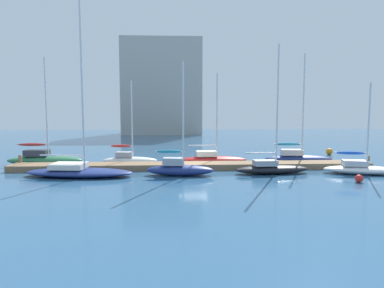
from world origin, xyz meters
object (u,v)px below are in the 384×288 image
object	(u,v)px
sailboat_3	(179,168)
sailboat_7	(361,168)
sailboat_4	(212,159)
mooring_buoy_red	(359,178)
sailboat_6	(297,157)
harbor_building_distant	(162,87)
sailboat_5	(271,167)
sailboat_0	(44,158)
sailboat_1	(78,170)
mooring_buoy_orange	(329,151)
sailboat_2	(129,159)

from	to	relation	value
sailboat_3	sailboat_7	size ratio (longest dim) A/B	1.22
sailboat_4	mooring_buoy_red	distance (m)	13.16
sailboat_6	harbor_building_distant	world-z (taller)	harbor_building_distant
sailboat_5	mooring_buoy_red	size ratio (longest dim) A/B	18.19
sailboat_7	mooring_buoy_red	distance (m)	3.71
sailboat_0	sailboat_7	bearing A→B (deg)	-11.81
sailboat_7	sailboat_4	bearing A→B (deg)	166.70
sailboat_5	sailboat_3	bearing A→B (deg)	178.93
sailboat_7	mooring_buoy_red	world-z (taller)	sailboat_7
sailboat_4	sailboat_5	bearing A→B (deg)	-51.25
sailboat_1	mooring_buoy_orange	world-z (taller)	sailboat_1
sailboat_0	sailboat_1	size ratio (longest dim) A/B	0.73
sailboat_1	sailboat_6	world-z (taller)	sailboat_1
sailboat_0	mooring_buoy_orange	size ratio (longest dim) A/B	13.42
mooring_buoy_red	harbor_building_distant	distance (m)	53.89
sailboat_2	sailboat_0	bearing A→B (deg)	-178.50
sailboat_3	mooring_buoy_red	size ratio (longest dim) A/B	15.67
sailboat_6	harbor_building_distant	bearing A→B (deg)	114.14
sailboat_5	mooring_buoy_orange	size ratio (longest dim) A/B	13.93
mooring_buoy_orange	harbor_building_distant	bearing A→B (deg)	119.78
sailboat_2	sailboat_5	distance (m)	13.45
sailboat_6	sailboat_7	size ratio (longest dim) A/B	1.43
sailboat_6	mooring_buoy_red	bearing A→B (deg)	-76.62
sailboat_2	sailboat_3	xyz separation A→B (m)	(4.69, -5.89, 0.06)
mooring_buoy_red	sailboat_7	bearing A→B (deg)	58.68
harbor_building_distant	sailboat_1	bearing A→B (deg)	-96.19
sailboat_0	sailboat_1	distance (m)	7.62
sailboat_3	mooring_buoy_orange	xyz separation A→B (m)	(17.63, 11.64, -0.24)
sailboat_0	sailboat_5	bearing A→B (deg)	-14.65
sailboat_1	sailboat_4	size ratio (longest dim) A/B	1.59
mooring_buoy_orange	sailboat_2	bearing A→B (deg)	-165.54
sailboat_2	sailboat_5	world-z (taller)	sailboat_5
sailboat_3	harbor_building_distant	xyz separation A→B (m)	(-2.78, 47.31, 9.29)
mooring_buoy_red	sailboat_5	bearing A→B (deg)	145.22
sailboat_3	mooring_buoy_red	bearing A→B (deg)	-8.79
sailboat_0	sailboat_4	world-z (taller)	sailboat_0
sailboat_5	sailboat_7	size ratio (longest dim) A/B	1.41
sailboat_2	sailboat_6	size ratio (longest dim) A/B	0.76
sailboat_0	mooring_buoy_red	world-z (taller)	sailboat_0
sailboat_1	sailboat_3	bearing A→B (deg)	6.23
sailboat_2	mooring_buoy_red	world-z (taller)	sailboat_2
sailboat_4	sailboat_3	bearing A→B (deg)	-120.46
sailboat_1	sailboat_4	distance (m)	12.56
harbor_building_distant	mooring_buoy_orange	bearing A→B (deg)	-60.22
sailboat_6	sailboat_1	bearing A→B (deg)	-159.12
sailboat_1	sailboat_3	size ratio (longest dim) A/B	1.53
sailboat_3	sailboat_6	world-z (taller)	sailboat_6
sailboat_3	sailboat_4	world-z (taller)	sailboat_3
mooring_buoy_orange	sailboat_4	bearing A→B (deg)	-157.30
sailboat_0	harbor_building_distant	xyz separation A→B (m)	(9.95, 41.38, 9.28)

